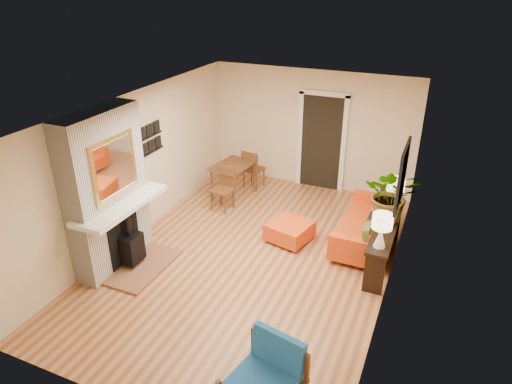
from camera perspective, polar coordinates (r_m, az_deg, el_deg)
room_shell at (r=9.40m, az=9.36°, el=5.82°), size 6.50×6.50×6.50m
fireplace at (r=7.52m, az=-17.91°, el=-0.40°), size 1.09×1.68×2.60m
sofa at (r=8.36m, az=13.92°, el=-4.16°), size 0.84×1.94×0.76m
ottoman at (r=8.26m, az=4.21°, el=-4.81°), size 0.84×0.84×0.35m
blue_chair at (r=5.42m, az=1.57°, el=-21.40°), size 0.91×0.89×0.80m
dining_table at (r=9.66m, az=-2.53°, el=2.54°), size 0.84×1.69×0.90m
console_table at (r=7.72m, az=15.84°, el=-5.01°), size 0.34×1.85×0.72m
lamp_near at (r=6.90m, az=15.44°, el=-4.21°), size 0.30×0.30×0.54m
lamp_far at (r=8.12m, az=17.02°, el=0.31°), size 0.30×0.30×0.54m
houseplant at (r=7.62m, az=16.56°, el=-0.29°), size 0.91×0.81×0.93m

